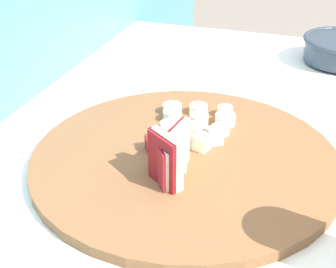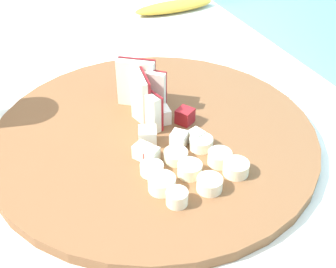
# 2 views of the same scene
# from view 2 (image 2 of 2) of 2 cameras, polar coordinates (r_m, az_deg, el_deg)

# --- Properties ---
(tile_backsplash) EXTENTS (2.40, 0.04, 1.38)m
(tile_backsplash) POSITION_cam_2_polar(r_m,az_deg,el_deg) (0.87, 16.51, -1.79)
(tile_backsplash) COLOR #4C8EB2
(tile_backsplash) RESTS_ON ground
(cutting_board) EXTENTS (0.41, 0.41, 0.01)m
(cutting_board) POSITION_cam_2_polar(r_m,az_deg,el_deg) (0.57, -1.81, -0.21)
(cutting_board) COLOR brown
(cutting_board) RESTS_ON tiled_countertop
(apple_wedge_fan) EXTENTS (0.10, 0.06, 0.07)m
(apple_wedge_fan) POSITION_cam_2_polar(r_m,az_deg,el_deg) (0.59, -3.27, 5.46)
(apple_wedge_fan) COLOR maroon
(apple_wedge_fan) RESTS_ON cutting_board
(apple_dice_pile) EXTENTS (0.09, 0.10, 0.02)m
(apple_dice_pile) POSITION_cam_2_polar(r_m,az_deg,el_deg) (0.54, -0.52, -0.00)
(apple_dice_pile) COLOR #EFE5CC
(apple_dice_pile) RESTS_ON cutting_board
(banana_slice_rows) EXTENTS (0.10, 0.12, 0.02)m
(banana_slice_rows) POSITION_cam_2_polar(r_m,az_deg,el_deg) (0.49, 3.31, -4.51)
(banana_slice_rows) COLOR #F4EAC6
(banana_slice_rows) RESTS_ON cutting_board
(banana_peel) EXTENTS (0.05, 0.17, 0.02)m
(banana_peel) POSITION_cam_2_polar(r_m,az_deg,el_deg) (0.95, 0.80, 16.07)
(banana_peel) COLOR gold
(banana_peel) RESTS_ON tiled_countertop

